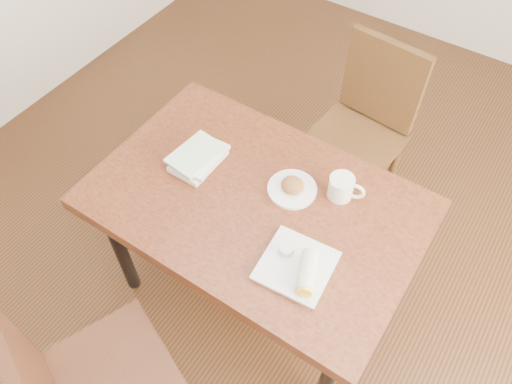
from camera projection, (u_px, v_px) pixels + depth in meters
The scene contains 8 objects.
ground at pixel (256, 289), 2.51m from camera, with size 4.00×5.00×0.01m, color #472814.
table at pixel (256, 212), 1.98m from camera, with size 1.26×0.83×0.75m.
chair_near at pixel (83, 383), 1.69m from camera, with size 0.55×0.55×0.95m.
chair_far at pixel (364, 122), 2.46m from camera, with size 0.46×0.46×0.95m.
plate_scone at pixel (292, 188), 1.93m from camera, with size 0.19×0.19×0.06m.
coffee_mug at pixel (342, 187), 1.89m from camera, with size 0.14×0.10×0.10m.
plate_burrito at pixel (300, 267), 1.71m from camera, with size 0.26×0.26×0.08m.
book_stack at pixel (199, 158), 2.01m from camera, with size 0.18×0.24×0.06m.
Camera 1 is at (0.63, -0.95, 2.28)m, focal length 35.00 mm.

